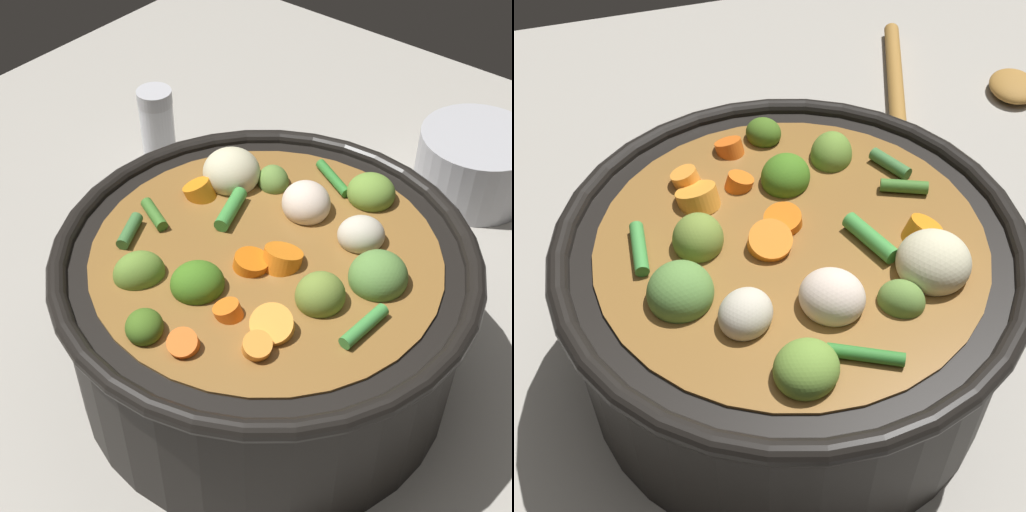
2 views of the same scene
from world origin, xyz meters
TOP-DOWN VIEW (x-y plane):
  - ground_plane at (0.00, 0.00)m, footprint 1.10×1.10m
  - cooking_pot at (0.00, -0.00)m, footprint 0.31×0.31m
  - salt_shaker at (0.26, -0.15)m, footprint 0.04×0.04m
  - small_saucepan at (-0.02, -0.31)m, footprint 0.19×0.14m

SIDE VIEW (x-z plane):
  - ground_plane at x=0.00m, z-range 0.00..0.00m
  - small_saucepan at x=-0.02m, z-range 0.00..0.07m
  - salt_shaker at x=0.26m, z-range 0.00..0.09m
  - cooking_pot at x=0.00m, z-range -0.01..0.14m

